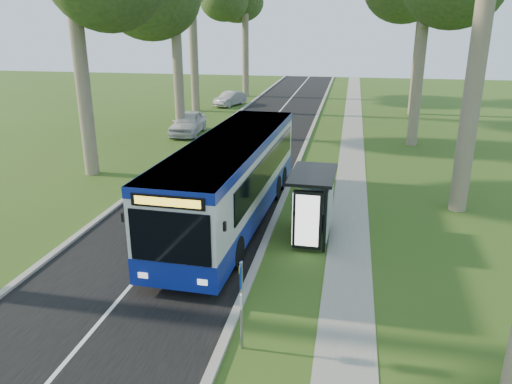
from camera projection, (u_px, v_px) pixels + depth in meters
ground at (260, 256)px, 17.17m from camera, size 120.00×120.00×0.00m
road at (230, 170)px, 27.08m from camera, size 7.00×100.00×0.02m
kerb_east at (294, 172)px, 26.45m from camera, size 0.25×100.00×0.12m
kerb_west at (169, 166)px, 27.69m from camera, size 0.25×100.00×0.12m
centre_line at (230, 170)px, 27.08m from camera, size 0.12×100.00×0.00m
footpath at (351, 176)px, 25.93m from camera, size 1.50×100.00×0.02m
bus at (232, 179)px, 19.64m from camera, size 3.17×12.84×3.38m
bus_stop_sign at (241, 295)px, 11.83m from camera, size 0.09×0.33×2.35m
bus_shelter at (315, 196)px, 17.73m from camera, size 1.67×2.96×2.50m
litter_bin at (315, 193)px, 22.21m from camera, size 0.48×0.48×0.84m
car_white at (188, 123)px, 35.54m from camera, size 2.20×4.87×1.62m
car_silver at (230, 99)px, 47.67m from camera, size 2.62×4.28×1.33m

